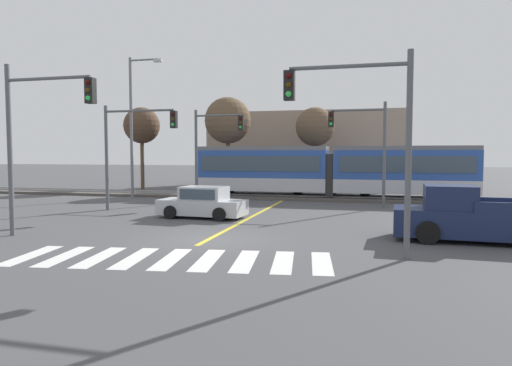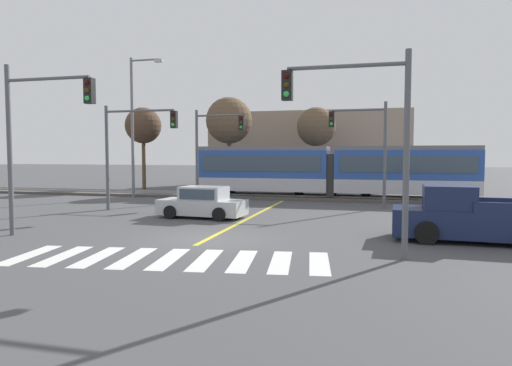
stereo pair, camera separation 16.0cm
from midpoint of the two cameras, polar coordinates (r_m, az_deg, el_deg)
The scene contains 27 objects.
ground_plane at distance 16.73m, azimuth -6.22°, elevation -7.02°, with size 200.00×200.00×0.00m, color #474749.
track_bed at distance 32.03m, azimuth 3.81°, elevation -1.72°, with size 120.00×4.00×0.18m, color #4C4742.
rail_near at distance 31.31m, azimuth 3.58°, elevation -1.59°, with size 120.00×0.08×0.10m, color #939399.
rail_far at distance 32.72m, azimuth 4.04°, elevation -1.36°, with size 120.00×0.08×0.10m, color #939399.
light_rail_tram at distance 31.49m, azimuth 9.21°, elevation 1.72°, with size 18.50×2.64×3.43m.
crosswalk_stripe_0 at distance 15.70m, azimuth -26.59°, elevation -8.08°, with size 0.56×2.80×0.01m, color silver.
crosswalk_stripe_1 at distance 15.14m, azimuth -23.05°, elevation -8.41°, with size 0.56×2.80×0.01m, color silver.
crosswalk_stripe_2 at distance 14.64m, azimuth -19.25°, elevation -8.73°, with size 0.56×2.80×0.01m, color silver.
crosswalk_stripe_3 at distance 14.20m, azimuth -15.20°, elevation -9.03°, with size 0.56×2.80×0.01m, color silver.
crosswalk_stripe_4 at distance 13.84m, azimuth -10.90°, elevation -9.30°, with size 0.56×2.80×0.01m, color silver.
crosswalk_stripe_5 at distance 13.57m, azimuth -6.40°, elevation -9.53°, with size 0.56×2.80×0.01m, color silver.
crosswalk_stripe_6 at distance 13.37m, azimuth -1.73°, elevation -9.70°, with size 0.56×2.80×0.01m, color silver.
crosswalk_stripe_7 at distance 13.27m, azimuth 3.05°, elevation -9.81°, with size 0.56×2.80×0.01m, color silver.
crosswalk_stripe_8 at distance 13.25m, azimuth 7.88°, elevation -9.86°, with size 0.56×2.80×0.01m, color silver.
lane_centre_line at distance 22.74m, azimuth -0.57°, elevation -4.15°, with size 0.20×15.16×0.01m, color gold.
sedan_crossing at distance 22.24m, azimuth -6.91°, elevation -2.54°, with size 4.30×2.13×1.52m.
pickup_truck at distance 17.77m, azimuth 24.93°, elevation -3.96°, with size 5.50×2.45×1.98m.
traffic_light_near_right at distance 13.87m, azimuth 13.09°, elevation 7.43°, with size 3.75×0.38×6.07m.
traffic_light_near_left at distance 18.74m, azimuth -25.99°, elevation 6.55°, with size 3.75×0.38×6.41m.
traffic_light_far_left at distance 29.18m, azimuth -5.68°, elevation 5.21°, with size 3.25×0.38×5.89m.
traffic_light_far_right at distance 26.82m, azimuth 13.32°, elevation 5.39°, with size 3.25×0.38×6.02m.
traffic_light_mid_left at distance 25.49m, azimuth -15.56°, elevation 5.27°, with size 4.25×0.38×5.71m.
street_lamp_west at distance 32.92m, azimuth -15.15°, elevation 7.69°, with size 2.47×0.28×9.69m.
bare_tree_far_west at distance 40.76m, azimuth -14.20°, elevation 6.92°, with size 3.10×3.10×7.09m.
bare_tree_west at distance 37.43m, azimuth -3.68°, elevation 7.77°, with size 3.76×3.76×7.69m.
bare_tree_east at distance 37.30m, azimuth 7.26°, elevation 6.92°, with size 3.14×3.14×6.84m.
building_backdrop_far at distance 43.69m, azimuth 6.41°, elevation 4.15°, with size 18.26×6.00×6.95m, color gray.
Camera 1 is at (5.69, -15.41, 3.10)m, focal length 32.00 mm.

